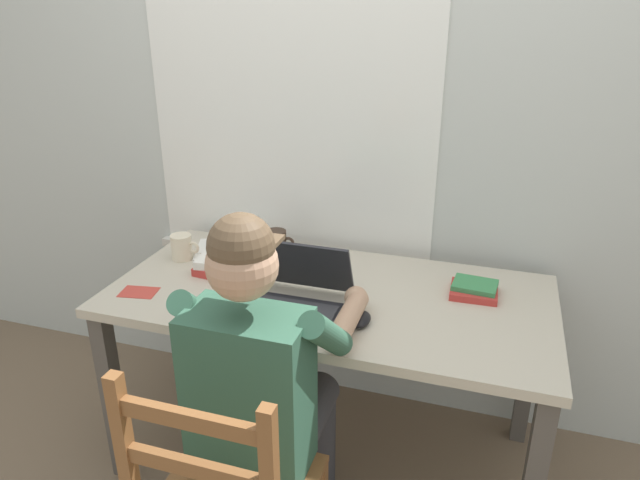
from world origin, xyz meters
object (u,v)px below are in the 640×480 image
at_px(coffee_mug_dark, 277,242).
at_px(computer_mouse, 361,319).
at_px(coffee_mug_white, 182,247).
at_px(landscape_photo_print, 139,292).
at_px(laptop, 297,295).
at_px(book_stack_main, 474,289).
at_px(seated_person, 264,377).
at_px(desk, 329,313).
at_px(book_stack_side, 218,266).

bearing_deg(coffee_mug_dark, computer_mouse, -43.10).
distance_m(coffee_mug_white, landscape_photo_print, 0.31).
bearing_deg(laptop, book_stack_main, 26.68).
distance_m(coffee_mug_dark, book_stack_main, 0.81).
bearing_deg(book_stack_main, coffee_mug_dark, 171.83).
distance_m(seated_person, book_stack_main, 0.83).
height_order(laptop, coffee_mug_dark, laptop).
bearing_deg(computer_mouse, desk, 131.68).
bearing_deg(coffee_mug_white, book_stack_main, 2.25).
distance_m(seated_person, book_stack_side, 0.62).
xyz_separation_m(laptop, book_stack_side, (-0.38, 0.16, -0.02)).
height_order(seated_person, coffee_mug_dark, seated_person).
bearing_deg(book_stack_side, book_stack_main, 7.30).
xyz_separation_m(seated_person, landscape_photo_print, (-0.59, 0.25, 0.07)).
xyz_separation_m(desk, laptop, (-0.07, -0.15, 0.14)).
distance_m(laptop, book_stack_main, 0.64).
xyz_separation_m(coffee_mug_white, book_stack_main, (1.15, 0.05, -0.03)).
height_order(coffee_mug_dark, landscape_photo_print, coffee_mug_dark).
distance_m(desk, computer_mouse, 0.27).
relative_size(book_stack_main, landscape_photo_print, 1.29).
bearing_deg(landscape_photo_print, coffee_mug_dark, 43.32).
distance_m(computer_mouse, book_stack_main, 0.47).
bearing_deg(book_stack_main, computer_mouse, -136.18).
bearing_deg(landscape_photo_print, seated_person, -32.64).
distance_m(desk, seated_person, 0.47).
relative_size(desk, book_stack_side, 8.97).
bearing_deg(laptop, seated_person, -88.81).
distance_m(coffee_mug_dark, landscape_photo_print, 0.59).
height_order(seated_person, book_stack_main, seated_person).
distance_m(coffee_mug_white, coffee_mug_dark, 0.38).
bearing_deg(landscape_photo_print, desk, 8.22).
bearing_deg(coffee_mug_dark, book_stack_side, -122.23).
bearing_deg(coffee_mug_dark, coffee_mug_white, -155.12).
relative_size(desk, seated_person, 1.28).
distance_m(seated_person, coffee_mug_dark, 0.76).
height_order(laptop, computer_mouse, laptop).
bearing_deg(coffee_mug_dark, desk, -39.86).
relative_size(seated_person, coffee_mug_white, 10.16).
relative_size(coffee_mug_dark, book_stack_side, 0.70).
relative_size(desk, landscape_photo_print, 12.17).
bearing_deg(seated_person, landscape_photo_print, 157.32).
relative_size(computer_mouse, book_stack_main, 0.60).
relative_size(desk, book_stack_main, 9.44).
height_order(computer_mouse, coffee_mug_dark, coffee_mug_dark).
xyz_separation_m(coffee_mug_white, coffee_mug_dark, (0.35, 0.16, -0.00)).
xyz_separation_m(coffee_mug_white, book_stack_side, (0.20, -0.08, -0.02)).
distance_m(laptop, coffee_mug_dark, 0.47).
bearing_deg(book_stack_main, desk, -164.52).
relative_size(desk, coffee_mug_white, 12.97).
height_order(coffee_mug_white, landscape_photo_print, coffee_mug_white).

